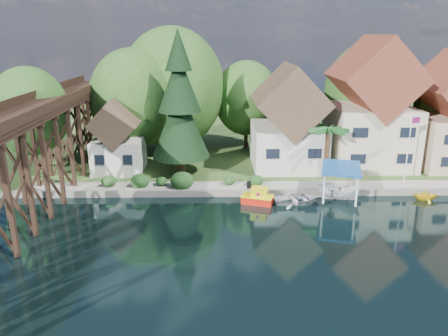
{
  "coord_description": "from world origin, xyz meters",
  "views": [
    {
      "loc": [
        -0.73,
        -29.98,
        14.59
      ],
      "look_at": [
        -0.09,
        6.0,
        3.37
      ],
      "focal_mm": 35.0,
      "sensor_mm": 36.0,
      "label": 1
    }
  ],
  "objects": [
    {
      "name": "boat_yellow",
      "position": [
        18.25,
        6.77,
        0.59
      ],
      "size": [
        2.48,
        2.21,
        1.19
      ],
      "primitive_type": "imported",
      "rotation": [
        0.0,
        0.0,
        1.45
      ],
      "color": "yellow",
      "rests_on": "ground"
    },
    {
      "name": "ground",
      "position": [
        0.0,
        0.0,
        0.0
      ],
      "size": [
        140.0,
        140.0,
        0.0
      ],
      "primitive_type": "plane",
      "color": "black",
      "rests_on": "ground"
    },
    {
      "name": "boat_white_a",
      "position": [
        6.49,
        6.28,
        0.45
      ],
      "size": [
        4.73,
        3.71,
        0.89
      ],
      "primitive_type": "imported",
      "rotation": [
        0.0,
        0.0,
        1.73
      ],
      "color": "silver",
      "rests_on": "ground"
    },
    {
      "name": "palm_tree",
      "position": [
        10.27,
        11.77,
        5.29
      ],
      "size": [
        5.1,
        5.1,
        5.49
      ],
      "color": "#382314",
      "rests_on": "bank"
    },
    {
      "name": "shed",
      "position": [
        -11.0,
        14.5,
        3.83
      ],
      "size": [
        5.09,
        5.4,
        7.85
      ],
      "color": "beige",
      "rests_on": "bank"
    },
    {
      "name": "trestle_bridge",
      "position": [
        -16.0,
        5.17,
        5.35
      ],
      "size": [
        4.12,
        44.18,
        9.3
      ],
      "color": "black",
      "rests_on": "ground"
    },
    {
      "name": "shrubs",
      "position": [
        -4.6,
        9.26,
        1.23
      ],
      "size": [
        15.76,
        2.47,
        1.7
      ],
      "color": "#173D16",
      "rests_on": "bank"
    },
    {
      "name": "bank",
      "position": [
        0.0,
        34.0,
        0.25
      ],
      "size": [
        140.0,
        52.0,
        0.5
      ],
      "primitive_type": "cube",
      "color": "#29451B",
      "rests_on": "ground"
    },
    {
      "name": "flagpole",
      "position": [
        17.77,
        10.2,
        4.5
      ],
      "size": [
        0.98,
        0.39,
        6.53
      ],
      "color": "white",
      "rests_on": "bank"
    },
    {
      "name": "boat_canopy",
      "position": [
        10.41,
        6.95,
        1.34
      ],
      "size": [
        4.48,
        5.55,
        3.12
      ],
      "color": "silver",
      "rests_on": "ground"
    },
    {
      "name": "house_left",
      "position": [
        7.0,
        16.0,
        5.14
      ],
      "size": [
        7.64,
        8.64,
        11.02
      ],
      "color": "beige",
      "rests_on": "bank"
    },
    {
      "name": "bg_trees",
      "position": [
        1.0,
        21.25,
        7.29
      ],
      "size": [
        49.9,
        13.3,
        10.57
      ],
      "color": "#382314",
      "rests_on": "bank"
    },
    {
      "name": "promenade",
      "position": [
        6.0,
        9.3,
        0.53
      ],
      "size": [
        50.0,
        2.6,
        0.06
      ],
      "primitive_type": "cube",
      "color": "gray",
      "rests_on": "bank"
    },
    {
      "name": "house_center",
      "position": [
        16.0,
        16.5,
        6.42
      ],
      "size": [
        8.65,
        9.18,
        13.89
      ],
      "color": "beige",
      "rests_on": "bank"
    },
    {
      "name": "tugboat",
      "position": [
        2.93,
        6.17,
        0.6
      ],
      "size": [
        3.09,
        2.31,
        2.0
      ],
      "color": "red",
      "rests_on": "ground"
    },
    {
      "name": "conifer",
      "position": [
        -4.39,
        13.64,
        7.5
      ],
      "size": [
        5.91,
        5.91,
        14.54
      ],
      "color": "#382314",
      "rests_on": "bank"
    },
    {
      "name": "seawall",
      "position": [
        4.0,
        8.0,
        0.31
      ],
      "size": [
        60.0,
        0.4,
        0.62
      ],
      "primitive_type": "cube",
      "color": "slate",
      "rests_on": "ground"
    }
  ]
}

